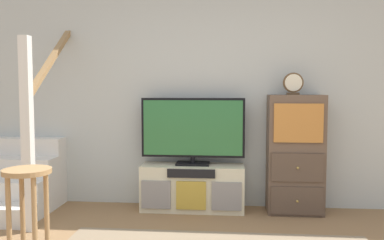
{
  "coord_description": "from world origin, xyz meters",
  "views": [
    {
      "loc": [
        0.09,
        -2.14,
        1.31
      ],
      "look_at": [
        -0.29,
        1.96,
        1.0
      ],
      "focal_mm": 37.93,
      "sensor_mm": 36.0,
      "label": 1
    }
  ],
  "objects": [
    {
      "name": "back_wall",
      "position": [
        0.0,
        2.46,
        1.35
      ],
      "size": [
        6.4,
        0.12,
        2.7
      ],
      "primitive_type": "cube",
      "color": "#B2B7B2",
      "rests_on": "ground_plane"
    },
    {
      "name": "media_console",
      "position": [
        -0.3,
        2.19,
        0.25
      ],
      "size": [
        1.11,
        0.38,
        0.5
      ],
      "color": "beige",
      "rests_on": "ground_plane"
    },
    {
      "name": "television",
      "position": [
        -0.3,
        2.22,
        0.88
      ],
      "size": [
        1.12,
        0.22,
        0.73
      ],
      "color": "black",
      "rests_on": "media_console"
    },
    {
      "name": "side_cabinet",
      "position": [
        0.79,
        2.2,
        0.63
      ],
      "size": [
        0.58,
        0.38,
        1.26
      ],
      "color": "brown",
      "rests_on": "ground_plane"
    },
    {
      "name": "desk_clock",
      "position": [
        0.76,
        2.19,
        1.37
      ],
      "size": [
        0.21,
        0.08,
        0.23
      ],
      "color": "#4C3823",
      "rests_on": "side_cabinet"
    },
    {
      "name": "staircase",
      "position": [
        -2.24,
        2.2,
        0.37
      ],
      "size": [
        1.0,
        1.36,
        2.2
      ],
      "color": "silver",
      "rests_on": "ground_plane"
    },
    {
      "name": "bar_stool_near",
      "position": [
        -1.34,
        0.59,
        0.55
      ],
      "size": [
        0.34,
        0.34,
        0.75
      ],
      "color": "#A37A4C",
      "rests_on": "ground_plane"
    }
  ]
}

